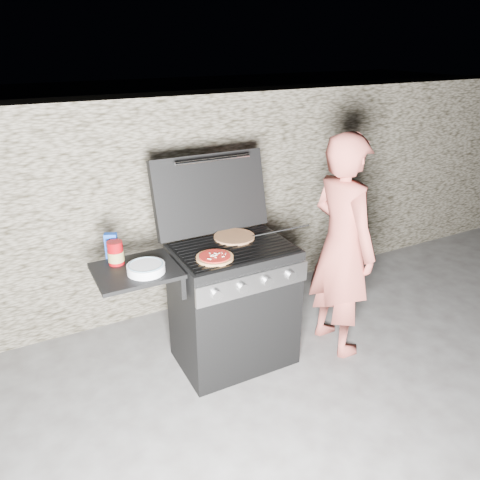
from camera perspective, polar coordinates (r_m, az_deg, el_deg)
name	(u,v)px	position (r m, az deg, el deg)	size (l,w,h in m)	color
ground	(234,357)	(3.61, -0.72, -14.10)	(50.00, 50.00, 0.00)	#45413E
stone_wall	(178,203)	(4.04, -7.56, 4.49)	(8.00, 0.35, 1.80)	gray
gas_grill	(201,314)	(3.27, -4.73, -8.96)	(1.34, 0.79, 0.91)	black
pizza_topped	(215,257)	(2.97, -3.10, -2.07)	(0.24, 0.24, 0.03)	#AF8E43
pizza_plain	(234,237)	(3.28, -0.70, 0.41)	(0.29, 0.29, 0.02)	tan
sauce_jar	(115,253)	(3.00, -14.94, -1.51)	(0.10, 0.10, 0.15)	maroon
blue_carton	(112,246)	(3.08, -15.39, -0.67)	(0.08, 0.04, 0.17)	#123EAB
plate_stack	(146,268)	(2.87, -11.39, -3.42)	(0.23, 0.23, 0.05)	white
person	(342,246)	(3.43, 12.32, -0.77)	(0.60, 0.39, 1.65)	#BD5549
tongs	(280,231)	(3.29, 4.88, 1.06)	(0.01, 0.01, 0.42)	black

